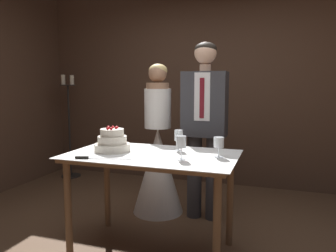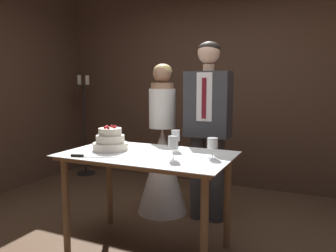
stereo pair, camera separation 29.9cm
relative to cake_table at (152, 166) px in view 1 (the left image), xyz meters
The scene contains 10 objects.
wall_back 2.22m from the cake_table, 86.75° to the left, with size 5.25×0.12×2.83m, color #513828.
cake_table is the anchor object (origin of this frame).
tiered_cake 0.40m from the cake_table, behind, with size 0.30×0.30×0.21m.
cake_knife 0.49m from the cake_table, 138.92° to the right, with size 0.41×0.15×0.02m.
wine_glass_near 0.38m from the cake_table, 23.07° to the right, with size 0.08×0.08×0.18m.
wine_glass_middle 0.34m from the cake_table, 50.47° to the left, with size 0.07×0.07×0.18m.
wine_glass_far 0.57m from the cake_table, ahead, with size 0.08×0.08×0.16m.
bride 0.86m from the cake_table, 107.23° to the left, with size 0.54×0.54×1.59m.
groom 0.90m from the cake_table, 72.76° to the left, with size 0.44×0.25×1.79m.
candle_stand 2.59m from the cake_table, 139.70° to the left, with size 0.28×0.28×1.52m.
Camera 1 is at (0.83, -2.36, 1.38)m, focal length 35.00 mm.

